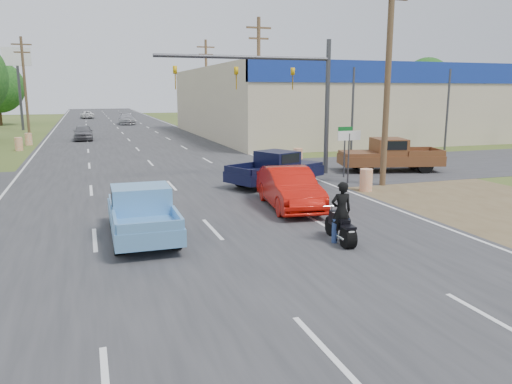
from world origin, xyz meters
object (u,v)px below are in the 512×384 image
object	(u,v)px
red_convertible	(289,189)
brown_pickup	(388,155)
rider	(341,214)
navy_pickup	(277,168)
distant_car_grey	(83,133)
distant_car_white	(87,115)
blue_pickup	(141,211)
distant_car_silver	(127,119)
motorcycle	(341,229)

from	to	relation	value
red_convertible	brown_pickup	size ratio (longest dim) A/B	0.79
rider	brown_pickup	bearing A→B (deg)	-124.02
navy_pickup	distant_car_grey	size ratio (longest dim) A/B	1.28
red_convertible	distant_car_white	world-z (taller)	red_convertible
blue_pickup	distant_car_grey	bearing A→B (deg)	93.48
distant_car_silver	motorcycle	bearing A→B (deg)	-86.31
blue_pickup	motorcycle	bearing A→B (deg)	-24.64
brown_pickup	distant_car_silver	xyz separation A→B (m)	(-10.46, 46.20, -0.16)
blue_pickup	rider	bearing A→B (deg)	-24.30
motorcycle	distant_car_silver	size ratio (longest dim) A/B	0.37
distant_car_white	rider	bearing A→B (deg)	90.77
rider	distant_car_silver	world-z (taller)	rider
blue_pickup	distant_car_silver	size ratio (longest dim) A/B	0.92
motorcycle	distant_car_silver	xyz separation A→B (m)	(-1.57, 57.38, 0.32)
distant_car_grey	brown_pickup	bearing A→B (deg)	-56.19
rider	brown_pickup	distance (m)	14.26
blue_pickup	distant_car_white	distance (m)	72.56
red_convertible	motorcycle	size ratio (longest dim) A/B	2.37
rider	distant_car_white	size ratio (longest dim) A/B	0.40
navy_pickup	brown_pickup	xyz separation A→B (m)	(7.31, 1.92, 0.11)
blue_pickup	distant_car_silver	bearing A→B (deg)	86.51
motorcycle	distant_car_white	distance (m)	75.38
navy_pickup	motorcycle	bearing A→B (deg)	-33.88
red_convertible	distant_car_grey	size ratio (longest dim) A/B	1.13
red_convertible	rider	bearing A→B (deg)	-86.86
rider	distant_car_grey	size ratio (longest dim) A/B	0.42
brown_pickup	distant_car_silver	size ratio (longest dim) A/B	1.12
rider	blue_pickup	xyz separation A→B (m)	(-5.42, 2.51, -0.06)
red_convertible	distant_car_white	size ratio (longest dim) A/B	1.08
brown_pickup	red_convertible	bearing A→B (deg)	141.51
distant_car_grey	distant_car_silver	xyz separation A→B (m)	(5.56, 21.80, 0.06)
motorcycle	blue_pickup	bearing A→B (deg)	159.39
navy_pickup	blue_pickup	bearing A→B (deg)	-70.37
brown_pickup	distant_car_grey	bearing A→B (deg)	47.54
blue_pickup	navy_pickup	xyz separation A→B (m)	(7.00, 6.71, 0.02)
navy_pickup	distant_car_silver	xyz separation A→B (m)	(-3.15, 48.12, -0.06)
blue_pickup	distant_car_grey	world-z (taller)	blue_pickup
navy_pickup	brown_pickup	size ratio (longest dim) A/B	0.89
distant_car_silver	distant_car_white	bearing A→B (deg)	107.91
rider	blue_pickup	bearing A→B (deg)	-20.26
blue_pickup	distant_car_white	xyz separation A→B (m)	(-1.16, 72.55, -0.21)
navy_pickup	distant_car_white	xyz separation A→B (m)	(-8.16, 65.84, -0.22)
rider	distant_car_white	world-z (taller)	rider
blue_pickup	brown_pickup	distance (m)	16.71
red_convertible	distant_car_grey	world-z (taller)	red_convertible
distant_car_silver	navy_pickup	bearing A→B (deg)	-84.12
distant_car_silver	brown_pickup	bearing A→B (deg)	-75.12
red_convertible	brown_pickup	distance (m)	10.81
brown_pickup	distant_car_grey	size ratio (longest dim) A/B	1.44
red_convertible	blue_pickup	world-z (taller)	blue_pickup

